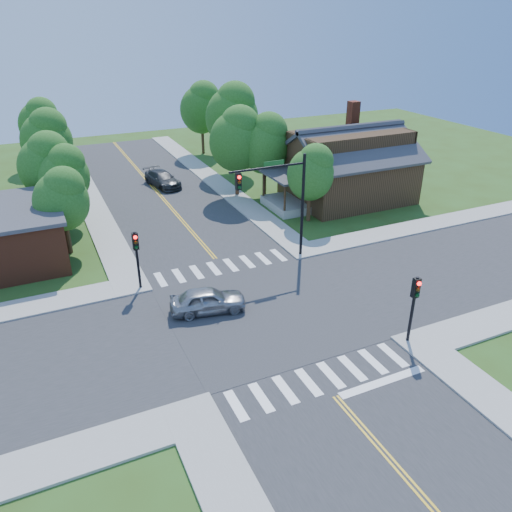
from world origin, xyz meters
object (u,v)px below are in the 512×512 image
signal_pole_nw (136,250)px  car_dgrey (162,179)px  house_ne (348,163)px  signal_mast_ne (280,193)px  signal_pole_se (415,298)px  car_silver (208,301)px

signal_pole_nw → car_dgrey: 20.18m
house_ne → signal_pole_nw: bearing=-157.3°
signal_mast_ne → house_ne: bearing=37.7°
signal_pole_se → signal_pole_nw: 15.84m
car_silver → car_dgrey: car_silver is taller
signal_mast_ne → house_ne: size_ratio=0.55×
signal_pole_nw → car_dgrey: signal_pole_nw is taller
signal_pole_se → signal_mast_ne: bearing=98.6°
house_ne → car_dgrey: house_ne is taller
signal_mast_ne → car_silver: 8.83m
signal_pole_se → house_ne: size_ratio=0.29×
signal_pole_se → car_dgrey: size_ratio=0.72×
signal_pole_nw → car_dgrey: (6.57, 18.99, -1.94)m
car_dgrey → house_ne: bearing=-48.5°
signal_pole_se → signal_pole_nw: (-11.20, 11.20, 0.00)m
signal_pole_se → signal_pole_nw: size_ratio=1.00×
signal_pole_nw → car_dgrey: bearing=70.9°
house_ne → signal_mast_ne: bearing=-142.3°
signal_mast_ne → car_dgrey: 19.64m
house_ne → car_dgrey: bearing=143.9°
car_dgrey → signal_pole_nw: bearing=-121.4°
signal_pole_nw → car_silver: (2.89, -4.13, -1.94)m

